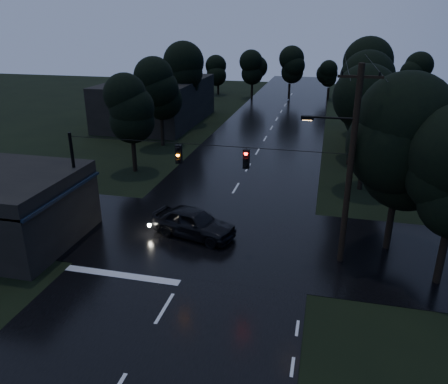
% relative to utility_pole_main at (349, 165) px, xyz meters
% --- Properties ---
extents(main_road, '(12.00, 120.00, 0.02)m').
position_rel_utility_pole_main_xyz_m(main_road, '(-7.41, 19.00, -5.26)').
color(main_road, black).
rests_on(main_road, ground).
extents(cross_street, '(60.00, 9.00, 0.02)m').
position_rel_utility_pole_main_xyz_m(cross_street, '(-7.41, 1.00, -5.26)').
color(cross_street, black).
rests_on(cross_street, ground).
extents(building_far_right, '(10.00, 14.00, 4.40)m').
position_rel_utility_pole_main_xyz_m(building_far_right, '(6.59, 23.00, -3.06)').
color(building_far_right, black).
rests_on(building_far_right, ground).
extents(building_far_left, '(10.00, 16.00, 5.00)m').
position_rel_utility_pole_main_xyz_m(building_far_left, '(-21.41, 29.00, -2.76)').
color(building_far_left, black).
rests_on(building_far_left, ground).
extents(utility_pole_main, '(3.50, 0.30, 10.00)m').
position_rel_utility_pole_main_xyz_m(utility_pole_main, '(0.00, 0.00, 0.00)').
color(utility_pole_main, black).
rests_on(utility_pole_main, ground).
extents(utility_pole_far, '(2.00, 0.30, 7.50)m').
position_rel_utility_pole_main_xyz_m(utility_pole_far, '(0.89, 17.00, -1.38)').
color(utility_pole_far, black).
rests_on(utility_pole_far, ground).
extents(anchor_pole_left, '(0.18, 0.18, 6.00)m').
position_rel_utility_pole_main_xyz_m(anchor_pole_left, '(-14.91, 0.00, -2.26)').
color(anchor_pole_left, black).
rests_on(anchor_pole_left, ground).
extents(span_signals, '(15.00, 0.37, 1.12)m').
position_rel_utility_pole_main_xyz_m(span_signals, '(-6.85, -0.01, -0.01)').
color(span_signals, black).
rests_on(span_signals, ground).
extents(tree_corner_near, '(4.48, 4.48, 9.44)m').
position_rel_utility_pole_main_xyz_m(tree_corner_near, '(2.59, 2.00, 0.74)').
color(tree_corner_near, black).
rests_on(tree_corner_near, ground).
extents(tree_left_a, '(3.92, 3.92, 8.26)m').
position_rel_utility_pole_main_xyz_m(tree_left_a, '(-16.41, 11.00, -0.02)').
color(tree_left_a, black).
rests_on(tree_left_a, ground).
extents(tree_left_b, '(4.20, 4.20, 8.85)m').
position_rel_utility_pole_main_xyz_m(tree_left_b, '(-17.01, 19.00, 0.36)').
color(tree_left_b, black).
rests_on(tree_left_b, ground).
extents(tree_left_c, '(4.48, 4.48, 9.44)m').
position_rel_utility_pole_main_xyz_m(tree_left_c, '(-17.61, 29.00, 0.74)').
color(tree_left_c, black).
rests_on(tree_left_c, ground).
extents(tree_right_a, '(4.20, 4.20, 8.85)m').
position_rel_utility_pole_main_xyz_m(tree_right_a, '(1.59, 11.00, 0.36)').
color(tree_right_a, black).
rests_on(tree_right_a, ground).
extents(tree_right_b, '(4.48, 4.48, 9.44)m').
position_rel_utility_pole_main_xyz_m(tree_right_b, '(2.19, 19.00, 0.74)').
color(tree_right_b, black).
rests_on(tree_right_b, ground).
extents(tree_right_c, '(4.76, 4.76, 10.03)m').
position_rel_utility_pole_main_xyz_m(tree_right_c, '(2.79, 29.00, 1.11)').
color(tree_right_c, black).
rests_on(tree_right_c, ground).
extents(car, '(5.34, 3.18, 1.70)m').
position_rel_utility_pole_main_xyz_m(car, '(-8.19, 0.92, -4.41)').
color(car, black).
rests_on(car, ground).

